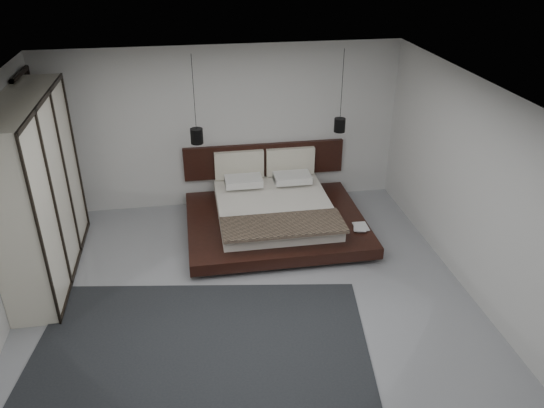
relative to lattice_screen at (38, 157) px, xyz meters
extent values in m
plane|color=gray|center=(2.95, -2.45, -1.30)|extent=(6.00, 6.00, 0.00)
plane|color=white|center=(2.95, -2.45, 1.50)|extent=(6.00, 6.00, 0.00)
plane|color=beige|center=(2.95, 0.55, 0.10)|extent=(6.00, 0.00, 6.00)
plane|color=beige|center=(2.95, -5.45, 0.10)|extent=(6.00, 0.00, 6.00)
plane|color=beige|center=(5.95, -2.45, 0.10)|extent=(0.00, 6.00, 6.00)
cube|color=black|center=(0.00, 0.00, 0.00)|extent=(0.05, 0.90, 2.60)
cube|color=black|center=(3.62, -0.70, -1.26)|extent=(2.23, 1.82, 0.08)
cube|color=black|center=(3.62, -0.70, -1.13)|extent=(2.83, 2.33, 0.18)
cube|color=silver|center=(3.62, -0.57, -0.93)|extent=(1.82, 2.02, 0.22)
cube|color=black|center=(3.62, -1.36, -0.79)|extent=(1.84, 0.71, 0.05)
cube|color=silver|center=(3.19, 0.21, -0.75)|extent=(0.63, 0.40, 0.12)
cube|color=silver|center=(4.04, 0.21, -0.75)|extent=(0.63, 0.40, 0.12)
cube|color=silver|center=(3.19, 0.07, -0.69)|extent=(0.63, 0.40, 0.12)
cube|color=silver|center=(4.04, 0.07, -0.69)|extent=(0.63, 0.40, 0.12)
cube|color=black|center=(3.62, 0.51, -0.51)|extent=(2.83, 0.08, 0.60)
cube|color=beige|center=(3.16, 0.42, -0.54)|extent=(0.86, 0.10, 0.50)
cube|color=beige|center=(4.07, 0.42, -0.54)|extent=(0.86, 0.10, 0.50)
imported|color=#99724C|center=(4.78, -1.21, -1.02)|extent=(0.22, 0.29, 0.03)
imported|color=#99724C|center=(4.76, -1.24, -1.00)|extent=(0.26, 0.31, 0.02)
cylinder|color=black|center=(2.45, -0.09, 0.92)|extent=(0.01, 0.01, 1.16)
cylinder|color=black|center=(2.45, -0.09, 0.22)|extent=(0.20, 0.20, 0.24)
cylinder|color=#FFE0B2|center=(2.45, -0.09, 0.11)|extent=(0.15, 0.15, 0.01)
cylinder|color=black|center=(4.78, -0.09, 0.94)|extent=(0.01, 0.01, 1.12)
cylinder|color=black|center=(4.78, -0.09, 0.27)|extent=(0.19, 0.19, 0.23)
cylinder|color=#FFE0B2|center=(4.78, -0.09, 0.17)|extent=(0.14, 0.14, 0.01)
cube|color=silver|center=(0.25, -1.21, -0.03)|extent=(0.59, 2.55, 2.55)
cube|color=black|center=(0.56, -1.21, 1.22)|extent=(0.03, 2.55, 0.06)
cube|color=black|center=(0.56, -1.21, -1.27)|extent=(0.03, 2.55, 0.06)
cube|color=black|center=(0.56, -2.49, -0.03)|extent=(0.03, 0.05, 2.55)
cube|color=black|center=(0.56, -1.64, -0.03)|extent=(0.03, 0.05, 2.55)
cube|color=black|center=(0.56, -0.79, -0.03)|extent=(0.03, 0.05, 2.55)
cube|color=black|center=(0.56, 0.06, -0.03)|extent=(0.03, 0.05, 2.55)
cube|color=black|center=(2.26, -3.39, -1.29)|extent=(4.33, 3.38, 0.02)
camera|label=1|loc=(2.34, -8.07, 3.15)|focal=35.00mm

